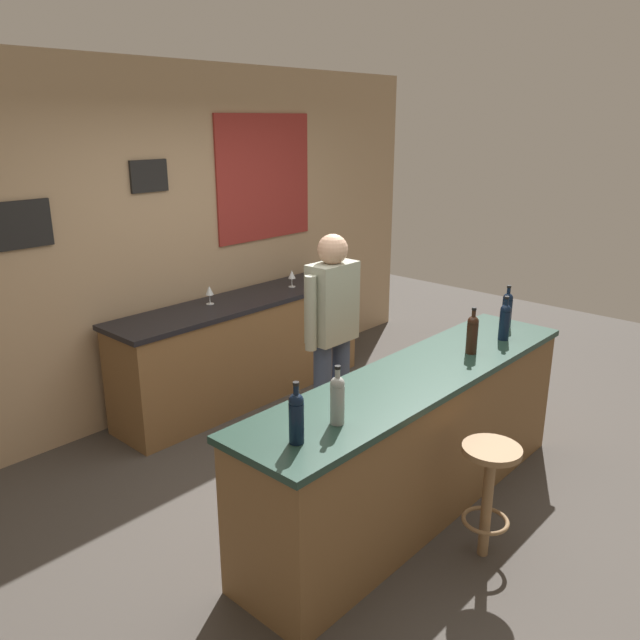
{
  "coord_description": "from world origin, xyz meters",
  "views": [
    {
      "loc": [
        -2.97,
        -2.31,
        2.36
      ],
      "look_at": [
        0.06,
        0.45,
        1.05
      ],
      "focal_mm": 35.48,
      "sensor_mm": 36.0,
      "label": 1
    }
  ],
  "objects_px": {
    "wine_bottle_c": "(472,333)",
    "wine_bottle_e": "(507,308)",
    "bartender": "(332,330)",
    "coffee_mug": "(318,276)",
    "wine_glass_b": "(292,275)",
    "wine_bottle_a": "(296,416)",
    "wine_glass_a": "(209,291)",
    "wine_bottle_d": "(505,320)",
    "bar_stool": "(489,483)",
    "wine_bottle_b": "(337,398)"
  },
  "relations": [
    {
      "from": "wine_bottle_c",
      "to": "wine_bottle_e",
      "type": "distance_m",
      "value": 0.67
    },
    {
      "from": "bartender",
      "to": "coffee_mug",
      "type": "height_order",
      "value": "bartender"
    },
    {
      "from": "wine_bottle_e",
      "to": "wine_glass_b",
      "type": "height_order",
      "value": "wine_bottle_e"
    },
    {
      "from": "bartender",
      "to": "wine_bottle_a",
      "type": "bearing_deg",
      "value": -144.6
    },
    {
      "from": "wine_bottle_a",
      "to": "wine_bottle_e",
      "type": "xyz_separation_m",
      "value": [
        2.26,
        0.09,
        0.0
      ]
    },
    {
      "from": "bartender",
      "to": "wine_bottle_c",
      "type": "distance_m",
      "value": 0.99
    },
    {
      "from": "wine_bottle_e",
      "to": "wine_glass_a",
      "type": "relative_size",
      "value": 1.97
    },
    {
      "from": "wine_bottle_e",
      "to": "wine_glass_a",
      "type": "xyz_separation_m",
      "value": [
        -1.05,
        2.1,
        -0.05
      ]
    },
    {
      "from": "wine_bottle_a",
      "to": "wine_bottle_d",
      "type": "distance_m",
      "value": 1.98
    },
    {
      "from": "wine_bottle_a",
      "to": "wine_glass_b",
      "type": "xyz_separation_m",
      "value": [
        2.07,
        2.08,
        -0.05
      ]
    },
    {
      "from": "bar_stool",
      "to": "wine_bottle_b",
      "type": "height_order",
      "value": "wine_bottle_b"
    },
    {
      "from": "wine_bottle_c",
      "to": "wine_glass_b",
      "type": "relative_size",
      "value": 1.97
    },
    {
      "from": "bar_stool",
      "to": "wine_glass_b",
      "type": "bearing_deg",
      "value": 67.26
    },
    {
      "from": "bartender",
      "to": "wine_bottle_a",
      "type": "xyz_separation_m",
      "value": [
        -1.31,
        -0.93,
        0.12
      ]
    },
    {
      "from": "wine_bottle_c",
      "to": "wine_bottle_d",
      "type": "relative_size",
      "value": 1.0
    },
    {
      "from": "bartender",
      "to": "wine_glass_b",
      "type": "height_order",
      "value": "bartender"
    },
    {
      "from": "coffee_mug",
      "to": "wine_bottle_c",
      "type": "bearing_deg",
      "value": -110.78
    },
    {
      "from": "wine_bottle_a",
      "to": "wine_bottle_c",
      "type": "distance_m",
      "value": 1.6
    },
    {
      "from": "bartender",
      "to": "bar_stool",
      "type": "height_order",
      "value": "bartender"
    },
    {
      "from": "bar_stool",
      "to": "wine_bottle_b",
      "type": "distance_m",
      "value": 1.05
    },
    {
      "from": "bar_stool",
      "to": "coffee_mug",
      "type": "xyz_separation_m",
      "value": [
        1.39,
        2.54,
        0.49
      ]
    },
    {
      "from": "wine_glass_b",
      "to": "coffee_mug",
      "type": "bearing_deg",
      "value": -7.56
    },
    {
      "from": "bartender",
      "to": "wine_bottle_b",
      "type": "relative_size",
      "value": 5.29
    },
    {
      "from": "bar_stool",
      "to": "wine_bottle_c",
      "type": "height_order",
      "value": "wine_bottle_c"
    },
    {
      "from": "wine_glass_a",
      "to": "wine_bottle_e",
      "type": "bearing_deg",
      "value": -63.49
    },
    {
      "from": "wine_bottle_b",
      "to": "wine_glass_a",
      "type": "xyz_separation_m",
      "value": [
        0.94,
        2.2,
        -0.05
      ]
    },
    {
      "from": "bartender",
      "to": "wine_bottle_b",
      "type": "distance_m",
      "value": 1.4
    },
    {
      "from": "wine_bottle_d",
      "to": "wine_glass_b",
      "type": "relative_size",
      "value": 1.97
    },
    {
      "from": "wine_bottle_a",
      "to": "bartender",
      "type": "bearing_deg",
      "value": 35.4
    },
    {
      "from": "wine_bottle_b",
      "to": "wine_bottle_d",
      "type": "xyz_separation_m",
      "value": [
        1.71,
        -0.02,
        0.0
      ]
    },
    {
      "from": "bar_stool",
      "to": "wine_glass_b",
      "type": "xyz_separation_m",
      "value": [
        1.08,
        2.59,
        0.55
      ]
    },
    {
      "from": "bartender",
      "to": "wine_glass_a",
      "type": "height_order",
      "value": "bartender"
    },
    {
      "from": "wine_bottle_c",
      "to": "wine_bottle_e",
      "type": "relative_size",
      "value": 1.0
    },
    {
      "from": "wine_bottle_c",
      "to": "wine_glass_a",
      "type": "xyz_separation_m",
      "value": [
        -0.39,
        2.19,
        -0.05
      ]
    },
    {
      "from": "wine_bottle_a",
      "to": "wine_bottle_b",
      "type": "height_order",
      "value": "same"
    },
    {
      "from": "wine_bottle_a",
      "to": "wine_bottle_c",
      "type": "height_order",
      "value": "same"
    },
    {
      "from": "wine_bottle_d",
      "to": "coffee_mug",
      "type": "relative_size",
      "value": 2.45
    },
    {
      "from": "wine_bottle_e",
      "to": "wine_glass_b",
      "type": "distance_m",
      "value": 2.0
    },
    {
      "from": "wine_bottle_c",
      "to": "coffee_mug",
      "type": "xyz_separation_m",
      "value": [
        0.78,
        2.05,
        -0.11
      ]
    },
    {
      "from": "wine_bottle_a",
      "to": "wine_bottle_d",
      "type": "xyz_separation_m",
      "value": [
        1.98,
        -0.04,
        0.0
      ]
    },
    {
      "from": "wine_bottle_b",
      "to": "wine_glass_b",
      "type": "distance_m",
      "value": 2.75
    },
    {
      "from": "bar_stool",
      "to": "wine_bottle_d",
      "type": "height_order",
      "value": "wine_bottle_d"
    },
    {
      "from": "bartender",
      "to": "coffee_mug",
      "type": "distance_m",
      "value": 1.54
    },
    {
      "from": "bartender",
      "to": "coffee_mug",
      "type": "relative_size",
      "value": 12.96
    },
    {
      "from": "wine_bottle_c",
      "to": "coffee_mug",
      "type": "distance_m",
      "value": 2.19
    },
    {
      "from": "wine_bottle_b",
      "to": "wine_bottle_c",
      "type": "height_order",
      "value": "same"
    },
    {
      "from": "wine_bottle_c",
      "to": "wine_glass_a",
      "type": "relative_size",
      "value": 1.97
    },
    {
      "from": "wine_bottle_a",
      "to": "wine_glass_a",
      "type": "xyz_separation_m",
      "value": [
        1.21,
        2.19,
        -0.05
      ]
    },
    {
      "from": "wine_glass_b",
      "to": "bar_stool",
      "type": "bearing_deg",
      "value": -112.74
    },
    {
      "from": "coffee_mug",
      "to": "wine_bottle_a",
      "type": "bearing_deg",
      "value": -139.34
    }
  ]
}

